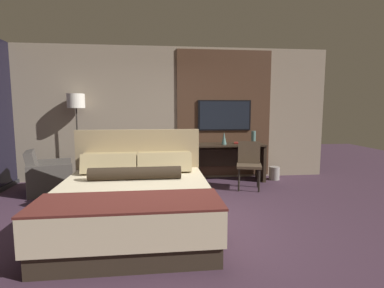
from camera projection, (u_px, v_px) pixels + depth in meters
ground_plane at (167, 224)px, 3.97m from camera, size 16.00×16.00×0.00m
wall_back_tv_panel at (170, 114)px, 6.38m from camera, size 7.20×0.09×2.80m
bed at (135, 201)px, 3.82m from camera, size 1.91×2.16×1.20m
desk at (226, 156)px, 6.31m from camera, size 1.54×0.57×0.79m
tv at (224, 115)px, 6.44m from camera, size 1.16×0.04×0.65m
desk_chair at (249, 161)px, 5.69m from camera, size 0.55×0.55×0.89m
armchair_by_window at (49, 178)px, 5.45m from camera, size 0.93×0.95×0.78m
floor_lamp at (76, 108)px, 5.90m from camera, size 0.34×0.34×1.81m
vase_tall at (224, 138)px, 6.13m from camera, size 0.11×0.11×0.25m
vase_short at (253, 137)px, 6.31m from camera, size 0.09×0.09×0.26m
book at (240, 143)px, 6.26m from camera, size 0.26×0.21×0.03m
waste_bin at (274, 173)px, 6.41m from camera, size 0.22×0.22×0.28m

